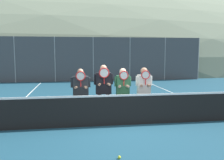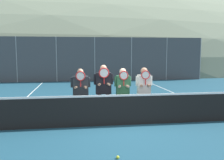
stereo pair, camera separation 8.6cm
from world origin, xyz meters
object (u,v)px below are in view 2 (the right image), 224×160
object	(u,v)px
tennis_ball_on_court	(118,157)
car_right_of_center	(192,65)
car_left_of_center	(90,66)
player_center_left	(103,87)
car_far_left	(36,66)
player_leftmost	(81,90)
car_center	(143,66)
player_rightmost	(144,88)
player_center_right	(123,89)

from	to	relation	value
tennis_ball_on_court	car_right_of_center	bearing A→B (deg)	59.99
car_left_of_center	tennis_ball_on_court	xyz separation A→B (m)	(-0.33, -17.00, -0.89)
player_center_left	car_right_of_center	distance (m)	17.46
car_far_left	car_right_of_center	xyz separation A→B (m)	(14.28, -0.10, -0.03)
player_leftmost	tennis_ball_on_court	size ratio (longest dim) A/B	24.91
player_leftmost	car_left_of_center	bearing A→B (deg)	85.77
player_leftmost	car_far_left	distance (m)	14.89
player_center_left	tennis_ball_on_court	bearing A→B (deg)	-90.60
car_right_of_center	car_center	bearing A→B (deg)	-176.32
player_center_left	tennis_ball_on_court	distance (m)	3.19
tennis_ball_on_court	car_left_of_center	bearing A→B (deg)	88.88
player_rightmost	car_far_left	world-z (taller)	car_far_left
player_leftmost	tennis_ball_on_court	xyz separation A→B (m)	(0.71, -2.98, -0.97)
car_far_left	car_center	world-z (taller)	car_far_left
player_center_left	car_center	xyz separation A→B (m)	(5.11, 14.01, -0.15)
tennis_ball_on_court	player_leftmost	bearing A→B (deg)	103.32
car_right_of_center	tennis_ball_on_court	size ratio (longest dim) A/B	61.72
player_center_left	tennis_ball_on_court	xyz separation A→B (m)	(-0.03, -3.01, -1.05)
car_center	tennis_ball_on_court	xyz separation A→B (m)	(-5.14, -17.02, -0.89)
car_center	tennis_ball_on_court	bearing A→B (deg)	-106.80
player_center_left	car_center	size ratio (longest dim) A/B	0.40
player_center_right	car_far_left	world-z (taller)	car_far_left
player_center_right	car_left_of_center	world-z (taller)	car_left_of_center
player_leftmost	player_center_left	xyz separation A→B (m)	(0.74, 0.03, 0.07)
car_left_of_center	car_center	xyz separation A→B (m)	(4.81, 0.02, 0.01)
car_right_of_center	player_center_left	bearing A→B (deg)	-124.87
tennis_ball_on_court	car_center	bearing A→B (deg)	73.20
player_rightmost	car_center	world-z (taller)	car_center
player_center_left	player_rightmost	world-z (taller)	player_center_left
player_rightmost	tennis_ball_on_court	xyz separation A→B (m)	(-1.37, -2.98, -0.99)
player_rightmost	car_left_of_center	distance (m)	14.06
player_center_left	player_rightmost	size ratio (longest dim) A/B	1.06
car_center	car_right_of_center	world-z (taller)	car_center
car_center	car_right_of_center	size ratio (longest dim) A/B	1.07
player_leftmost	player_rightmost	xyz separation A→B (m)	(2.08, -0.00, 0.02)
player_leftmost	player_center_right	world-z (taller)	same
car_left_of_center	player_center_right	bearing A→B (deg)	-88.63
player_center_left	player_center_right	size ratio (longest dim) A/B	1.07
player_center_right	player_rightmost	bearing A→B (deg)	-2.42
player_center_left	car_center	bearing A→B (deg)	69.97
player_center_left	car_right_of_center	xyz separation A→B (m)	(9.98, 14.32, -0.17)
car_right_of_center	tennis_ball_on_court	world-z (taller)	car_right_of_center
player_leftmost	car_left_of_center	world-z (taller)	car_left_of_center
tennis_ball_on_court	player_center_right	bearing A→B (deg)	77.52
car_far_left	car_center	bearing A→B (deg)	-2.52
player_leftmost	player_center_left	distance (m)	0.74
car_right_of_center	tennis_ball_on_court	distance (m)	20.04
player_center_left	player_rightmost	bearing A→B (deg)	-1.33
car_left_of_center	player_center_left	bearing A→B (deg)	-91.23
player_leftmost	tennis_ball_on_court	bearing A→B (deg)	-76.68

